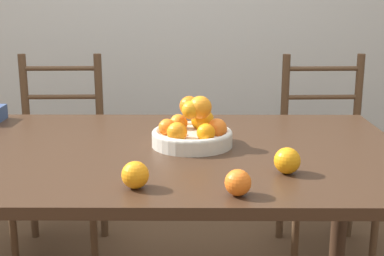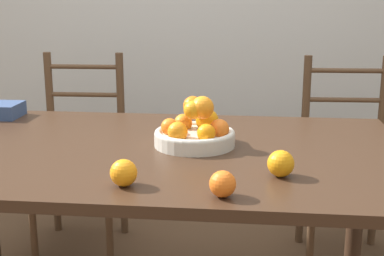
# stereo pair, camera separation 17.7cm
# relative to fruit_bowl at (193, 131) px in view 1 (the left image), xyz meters

# --- Properties ---
(dining_table) EXTENTS (1.82, 1.05, 0.78)m
(dining_table) POSITION_rel_fruit_bowl_xyz_m (-0.18, -0.04, -0.14)
(dining_table) COLOR #382316
(dining_table) RESTS_ON ground_plane
(fruit_bowl) EXTENTS (0.28, 0.28, 0.18)m
(fruit_bowl) POSITION_rel_fruit_bowl_xyz_m (0.00, 0.00, 0.00)
(fruit_bowl) COLOR beige
(fruit_bowl) RESTS_ON dining_table
(orange_loose_0) EXTENTS (0.08, 0.08, 0.08)m
(orange_loose_0) POSITION_rel_fruit_bowl_xyz_m (-0.16, -0.42, -0.01)
(orange_loose_0) COLOR orange
(orange_loose_0) RESTS_ON dining_table
(orange_loose_1) EXTENTS (0.07, 0.07, 0.07)m
(orange_loose_1) POSITION_rel_fruit_bowl_xyz_m (0.12, -0.48, -0.02)
(orange_loose_1) COLOR orange
(orange_loose_1) RESTS_ON dining_table
(orange_loose_2) EXTENTS (0.08, 0.08, 0.08)m
(orange_loose_2) POSITION_rel_fruit_bowl_xyz_m (0.28, -0.30, -0.01)
(orange_loose_2) COLOR orange
(orange_loose_2) RESTS_ON dining_table
(chair_left) EXTENTS (0.43, 0.41, 1.00)m
(chair_left) POSITION_rel_fruit_bowl_xyz_m (-0.67, 0.76, -0.35)
(chair_left) COLOR #513823
(chair_left) RESTS_ON ground_plane
(chair_right) EXTENTS (0.44, 0.42, 1.00)m
(chair_right) POSITION_rel_fruit_bowl_xyz_m (0.66, 0.76, -0.35)
(chair_right) COLOR #513823
(chair_right) RESTS_ON ground_plane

